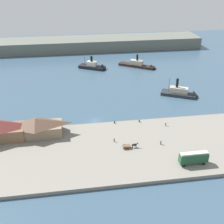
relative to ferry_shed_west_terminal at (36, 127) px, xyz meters
The scene contains 15 objects.
ground_plane 24.61m from the ferry_shed_west_terminal, 22.30° to the left, with size 320.00×320.00×0.00m, color #385166.
quay_promenade 26.10m from the ferry_shed_west_terminal, 29.85° to the right, with size 110.00×36.00×1.20m, color gray.
seawall_edge 23.42m from the ferry_shed_west_terminal, 13.99° to the left, with size 110.00×0.80×1.00m, color #666159.
ferry_shed_west_terminal is the anchor object (origin of this frame).
street_tram 56.30m from the ferry_shed_west_terminal, 26.23° to the right, with size 9.19×2.41×4.36m.
horse_cart 35.06m from the ferry_shed_west_terminal, 22.35° to the right, with size 5.46×1.67×1.87m.
pedestrian_standing_center 49.50m from the ferry_shed_west_terminal, ahead, with size 0.38×0.38×1.55m.
pedestrian_near_west_shed 29.14m from the ferry_shed_west_terminal, 17.46° to the right, with size 0.37×0.37×1.50m.
pedestrian_walking_west 45.62m from the ferry_shed_west_terminal, 16.37° to the right, with size 0.40×0.40×1.60m.
mooring_post_center_east 40.13m from the ferry_shed_west_terminal, ahead, with size 0.44×0.44×0.90m, color black.
mooring_post_west 30.28m from the ferry_shed_west_terminal, ahead, with size 0.44×0.44×0.90m, color black.
ferry_near_quay 78.91m from the ferry_shed_west_terminal, 68.72° to the left, with size 18.04×13.28×10.16m.
ferry_mid_harbor 72.81m from the ferry_shed_west_terminal, 22.08° to the left, with size 18.61×13.16×10.59m.
ferry_approaching_east 91.72m from the ferry_shed_west_terminal, 51.73° to the left, with size 22.95×17.06×9.35m.
far_headland 121.25m from the ferry_shed_west_terminal, 79.37° to the left, with size 180.00×24.00×8.00m, color #60665B.
Camera 1 is at (-7.83, -100.58, 57.97)m, focal length 44.98 mm.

